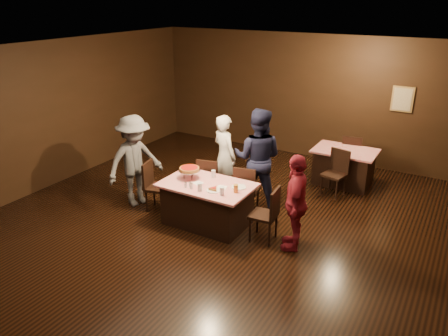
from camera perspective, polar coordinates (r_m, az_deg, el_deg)
The scene contains 23 objects.
room at distance 6.50m, azimuth -4.28°, elevation 6.48°, with size 10.00×10.04×3.02m.
main_table at distance 7.76m, azimuth -2.20°, elevation -4.70°, with size 1.60×1.00×0.77m, color red.
back_table at distance 9.73m, azimuth 15.36°, elevation 0.14°, with size 1.30×0.90×0.77m, color red.
chair_far_left at distance 8.49m, azimuth -1.79°, elevation -1.59°, with size 0.42×0.42×0.95m, color black.
chair_far_right at distance 8.13m, azimuth 3.01°, elevation -2.72°, with size 0.42×0.42×0.95m, color black.
chair_end_left at distance 8.31m, azimuth -8.63°, elevation -2.39°, with size 0.42×0.42×0.95m, color black.
chair_end_right at distance 7.25m, azimuth 5.20°, elevation -6.00°, with size 0.42×0.42×0.95m, color black.
chair_back_near at distance 9.06m, azimuth 14.20°, elevation -0.74°, with size 0.42×0.42×0.95m, color black.
chair_back_far at distance 10.24m, azimuth 16.32°, elevation 1.68°, with size 0.42×0.42×0.95m, color black.
diner_white_jacket at distance 8.69m, azimuth 0.07°, elevation 1.57°, with size 0.61×0.40×1.69m, color silver.
diner_navy_hoodie at distance 8.26m, azimuth 4.41°, elevation 1.29°, with size 0.94×0.73×1.93m, color black.
diner_grey_knit at distance 8.47m, azimuth -11.57°, elevation 0.91°, with size 1.15×0.66×1.78m, color #545458.
diner_red_shirt at distance 6.96m, azimuth 9.35°, elevation -4.45°, with size 0.94×0.39×1.60m, color maroon.
pizza_stand at distance 7.77m, azimuth -4.55°, elevation -0.14°, with size 0.38×0.38×0.22m.
plate_with_slice at distance 7.33m, azimuth -1.34°, elevation -2.81°, with size 0.25×0.25×0.06m.
plate_empty at distance 7.46m, azimuth 1.95°, elevation -2.51°, with size 0.25×0.25×0.01m, color white.
glass_front_left at distance 7.32m, azimuth -3.17°, elevation -2.50°, with size 0.08×0.08×0.14m, color silver.
glass_front_right at distance 7.16m, azimuth -0.27°, elevation -3.03°, with size 0.08×0.08×0.14m, color silver.
glass_amber at distance 7.25m, azimuth 1.56°, elevation -2.70°, with size 0.08×0.08×0.14m, color #BF7F26.
glass_back at distance 7.83m, azimuth -1.38°, elevation -0.79°, with size 0.08×0.08×0.14m, color silver.
condiments at distance 7.46m, azimuth -4.58°, elevation -2.23°, with size 0.17×0.10×0.09m.
napkin_center at distance 7.46m, azimuth -0.29°, elevation -2.55°, with size 0.16×0.16×0.01m, color white.
napkin_left at distance 7.64m, azimuth -3.39°, elevation -1.98°, with size 0.16×0.16×0.01m, color white.
Camera 1 is at (3.56, -5.15, 3.85)m, focal length 35.00 mm.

